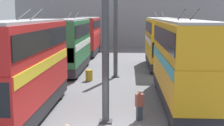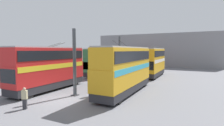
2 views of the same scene
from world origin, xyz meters
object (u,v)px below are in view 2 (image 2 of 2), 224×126
(bus_right_far, at_px, (128,58))
(bus_left_far, at_px, (153,61))
(bus_right_mid, at_px, (103,60))
(person_aisle_foreground, at_px, (25,98))
(person_by_left_row, at_px, (91,88))
(oil_drum, at_px, (103,77))
(bus_right_near, at_px, (49,66))
(bus_left_near, at_px, (126,67))

(bus_right_far, bearing_deg, bus_left_far, -138.46)
(bus_right_mid, distance_m, person_aisle_foreground, 19.82)
(person_by_left_row, distance_m, oil_drum, 10.44)
(bus_right_near, xyz_separation_m, oil_drum, (9.39, -2.23, -2.51))
(bus_left_near, relative_size, person_by_left_row, 7.00)
(bus_right_near, distance_m, bus_right_far, 26.21)
(bus_right_far, relative_size, person_aisle_foreground, 5.13)
(bus_right_near, xyz_separation_m, person_aisle_foreground, (-5.99, -3.43, -2.02))
(bus_left_near, xyz_separation_m, bus_left_far, (13.53, 0.00, -0.01))
(bus_right_far, bearing_deg, bus_left_near, -159.49)
(bus_left_near, bearing_deg, bus_right_mid, 39.47)
(bus_left_near, distance_m, bus_right_far, 25.00)
(bus_right_far, bearing_deg, person_by_left_row, -166.99)
(bus_left_near, bearing_deg, person_by_left_row, 139.59)
(bus_left_near, xyz_separation_m, oil_drum, (6.59, 6.52, -2.48))
(bus_left_near, height_order, bus_right_near, bus_right_near)
(bus_right_mid, distance_m, oil_drum, 5.22)
(bus_left_far, relative_size, bus_right_near, 0.91)
(bus_left_near, relative_size, person_aisle_foreground, 6.37)
(bus_left_near, relative_size, bus_right_mid, 1.15)
(person_aisle_foreground, xyz_separation_m, oil_drum, (15.38, 1.20, -0.50))
(bus_right_near, height_order, person_aisle_foreground, bus_right_near)
(bus_left_near, distance_m, person_by_left_row, 4.56)
(bus_right_near, xyz_separation_m, bus_right_mid, (13.43, 0.00, -0.08))
(bus_left_far, xyz_separation_m, person_by_left_row, (-16.62, 2.63, -2.08))
(bus_left_far, xyz_separation_m, person_aisle_foreground, (-22.32, 5.33, -1.98))
(bus_left_far, bearing_deg, person_by_left_row, 171.01)
(bus_right_mid, height_order, person_aisle_foreground, bus_right_mid)
(bus_right_mid, bearing_deg, bus_right_far, 0.00)
(bus_left_near, relative_size, oil_drum, 12.40)
(bus_right_mid, bearing_deg, person_aisle_foreground, -169.98)
(bus_left_far, xyz_separation_m, bus_right_near, (-16.33, 8.76, 0.03))
(person_by_left_row, bearing_deg, bus_right_far, 168.50)
(bus_left_near, relative_size, bus_right_far, 1.24)
(bus_left_far, distance_m, person_by_left_row, 16.96)
(bus_right_mid, bearing_deg, oil_drum, -151.08)
(bus_right_mid, xyz_separation_m, bus_right_far, (12.78, 0.00, 0.01))
(bus_left_far, xyz_separation_m, oil_drum, (-6.94, 6.52, -2.48))
(bus_right_far, distance_m, person_aisle_foreground, 32.45)
(bus_left_far, bearing_deg, bus_right_mid, 108.30)
(bus_right_mid, height_order, bus_right_far, bus_right_far)
(bus_left_far, relative_size, bus_right_mid, 0.94)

